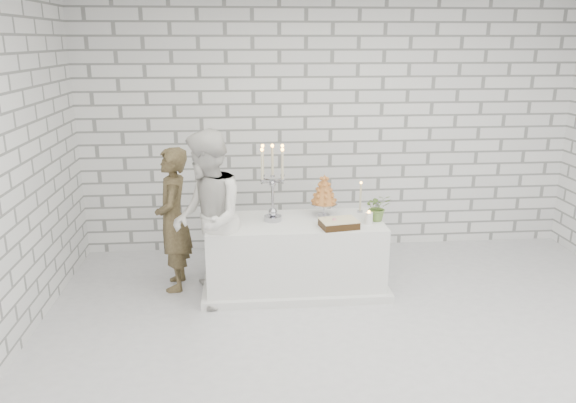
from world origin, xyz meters
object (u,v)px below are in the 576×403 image
Objects in this scene: cake_table at (295,255)px; groom at (173,220)px; croquembouche at (324,195)px; candelabra at (273,183)px; bride at (208,220)px.

groom reaches higher than cake_table.
croquembouche is at bearing 88.06° from groom.
croquembouche is at bearing 12.18° from candelabra.
candelabra reaches higher than cake_table.
bride is at bearing -164.31° from cake_table.
candelabra is (-0.22, 0.03, 0.77)m from cake_table.
bride reaches higher than croquembouche.
cake_table is 1.19× the size of groom.
croquembouche is (0.32, 0.15, 0.60)m from cake_table.
candelabra is at bearing 171.15° from cake_table.
candelabra reaches higher than croquembouche.
croquembouche is (1.19, 0.40, 0.10)m from bride.
croquembouche reaches higher than cake_table.
candelabra reaches higher than groom.
candelabra is (0.65, 0.28, 0.28)m from bride.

